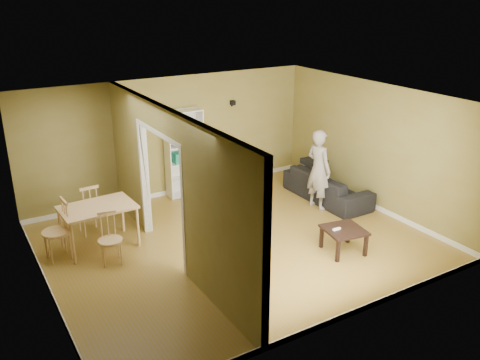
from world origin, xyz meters
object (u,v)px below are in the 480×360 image
bookshelf (183,153)px  chair_near (110,239)px  person (319,163)px  dining_table (97,210)px  chair_far (88,208)px  coffee_table (344,232)px  chair_left (56,230)px  sofa (327,182)px

bookshelf → chair_near: (-2.35, -2.17, -0.52)m
person → dining_table: (-4.39, 0.61, -0.29)m
chair_far → coffee_table: bearing=136.1°
bookshelf → chair_near: bookshelf is taller
person → bookshelf: (-2.04, 2.12, -0.03)m
bookshelf → dining_table: bearing=-147.3°
person → chair_near: 4.43m
bookshelf → dining_table: (-2.35, -1.51, -0.26)m
chair_far → dining_table: bearing=86.2°
coffee_table → chair_left: bearing=151.7°
bookshelf → coffee_table: bearing=-72.5°
bookshelf → chair_far: bearing=-160.2°
chair_near → coffee_table: bearing=-16.1°
person → coffee_table: person is taller
chair_left → chair_near: size_ratio=1.18×
chair_left → chair_near: bearing=45.8°
coffee_table → chair_left: chair_left is taller
person → chair_far: person is taller
dining_table → chair_left: 0.75m
dining_table → chair_near: size_ratio=1.42×
coffee_table → chair_left: 4.87m
coffee_table → chair_far: chair_far is taller
sofa → person: size_ratio=1.08×
dining_table → chair_left: size_ratio=1.20×
person → chair_left: (-5.12, 0.57, -0.47)m
dining_table → chair_far: chair_far is taller
coffee_table → dining_table: 4.28m
dining_table → chair_near: chair_near is taller
person → chair_left: 5.17m
sofa → dining_table: (-4.85, 0.38, 0.29)m
bookshelf → dining_table: size_ratio=1.54×
sofa → chair_left: (-5.57, 0.34, 0.11)m
sofa → dining_table: size_ratio=1.71×
sofa → chair_left: size_ratio=2.05×
person → chair_left: size_ratio=1.90×
chair_left → chair_near: 0.95m
bookshelf → chair_far: 2.54m
chair_far → bookshelf: bearing=-163.8°
chair_near → bookshelf: bearing=51.9°
sofa → bookshelf: bearing=52.8°
coffee_table → chair_far: (-3.56, 3.01, 0.12)m
chair_left → chair_far: chair_left is taller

